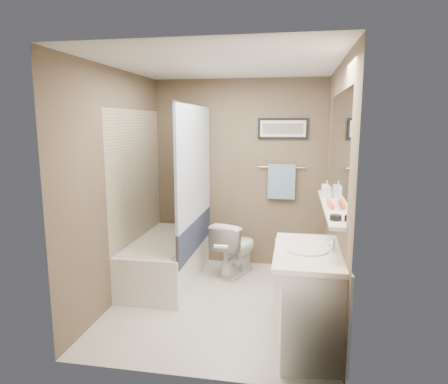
% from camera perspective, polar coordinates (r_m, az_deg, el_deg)
% --- Properties ---
extents(ground, '(2.50, 2.50, 0.00)m').
position_cam_1_polar(ground, '(4.32, -0.36, -15.54)').
color(ground, beige).
rests_on(ground, ground).
extents(ceiling, '(2.20, 2.50, 0.04)m').
position_cam_1_polar(ceiling, '(3.93, -0.41, 17.54)').
color(ceiling, silver).
rests_on(ceiling, wall_back).
extents(wall_back, '(2.20, 0.04, 2.40)m').
position_cam_1_polar(wall_back, '(5.16, 2.12, 2.60)').
color(wall_back, brown).
rests_on(wall_back, ground).
extents(wall_front, '(2.20, 0.04, 2.40)m').
position_cam_1_polar(wall_front, '(2.78, -5.05, -3.85)').
color(wall_front, brown).
rests_on(wall_front, ground).
extents(wall_left, '(0.04, 2.50, 2.40)m').
position_cam_1_polar(wall_left, '(4.29, -14.73, 0.76)').
color(wall_left, brown).
rests_on(wall_left, ground).
extents(wall_right, '(0.04, 2.50, 2.40)m').
position_cam_1_polar(wall_right, '(3.91, 15.38, -0.14)').
color(wall_right, brown).
rests_on(wall_right, ground).
extents(tile_surround, '(0.02, 1.55, 2.00)m').
position_cam_1_polar(tile_surround, '(4.77, -12.25, -0.65)').
color(tile_surround, '#BAAB8C').
rests_on(tile_surround, wall_left).
extents(curtain_rod, '(0.02, 1.55, 0.02)m').
position_cam_1_polar(curtain_rod, '(4.48, -4.35, 12.36)').
color(curtain_rod, silver).
rests_on(curtain_rod, wall_left).
extents(curtain_upper, '(0.03, 1.45, 1.28)m').
position_cam_1_polar(curtain_upper, '(4.50, -4.24, 4.06)').
color(curtain_upper, white).
rests_on(curtain_upper, curtain_rod).
extents(curtain_lower, '(0.03, 1.45, 0.36)m').
position_cam_1_polar(curtain_lower, '(4.66, -4.11, -6.03)').
color(curtain_lower, '#262F47').
rests_on(curtain_lower, curtain_rod).
extents(mirror, '(0.02, 1.60, 1.00)m').
position_cam_1_polar(mirror, '(3.71, 16.04, 5.85)').
color(mirror, silver).
rests_on(mirror, wall_right).
extents(shelf, '(0.12, 1.60, 0.03)m').
position_cam_1_polar(shelf, '(3.78, 14.83, -2.01)').
color(shelf, silver).
rests_on(shelf, wall_right).
extents(towel_bar, '(0.60, 0.02, 0.02)m').
position_cam_1_polar(towel_bar, '(5.08, 8.27, 3.53)').
color(towel_bar, silver).
rests_on(towel_bar, wall_back).
extents(towel, '(0.34, 0.05, 0.44)m').
position_cam_1_polar(towel, '(5.09, 8.21, 1.49)').
color(towel, '#99CADF').
rests_on(towel, towel_bar).
extents(art_frame, '(0.62, 0.02, 0.26)m').
position_cam_1_polar(art_frame, '(5.07, 8.41, 8.95)').
color(art_frame, black).
rests_on(art_frame, wall_back).
extents(art_mat, '(0.56, 0.00, 0.20)m').
position_cam_1_polar(art_mat, '(5.06, 8.41, 8.95)').
color(art_mat, white).
rests_on(art_mat, art_frame).
extents(art_image, '(0.50, 0.00, 0.13)m').
position_cam_1_polar(art_image, '(5.05, 8.41, 8.95)').
color(art_image, '#595959').
rests_on(art_image, art_mat).
extents(door, '(0.80, 0.02, 2.00)m').
position_cam_1_polar(door, '(2.74, 6.26, -8.46)').
color(door, silver).
rests_on(door, wall_front).
extents(door_handle, '(0.10, 0.02, 0.02)m').
position_cam_1_polar(door_handle, '(2.83, -0.42, -7.80)').
color(door_handle, silver).
rests_on(door_handle, door).
extents(bathtub, '(0.72, 1.51, 0.50)m').
position_cam_1_polar(bathtub, '(4.84, -8.16, -9.57)').
color(bathtub, white).
rests_on(bathtub, ground).
extents(tub_rim, '(0.56, 1.36, 0.02)m').
position_cam_1_polar(tub_rim, '(4.76, -8.24, -6.74)').
color(tub_rim, white).
rests_on(tub_rim, bathtub).
extents(toilet, '(0.59, 0.76, 0.68)m').
position_cam_1_polar(toilet, '(4.95, 1.68, -7.95)').
color(toilet, white).
rests_on(toilet, ground).
extents(vanity, '(0.59, 0.95, 0.80)m').
position_cam_1_polar(vanity, '(3.49, 11.84, -15.02)').
color(vanity, silver).
rests_on(vanity, ground).
extents(countertop, '(0.54, 0.96, 0.04)m').
position_cam_1_polar(countertop, '(3.34, 11.93, -8.46)').
color(countertop, white).
rests_on(countertop, vanity).
extents(sink_basin, '(0.34, 0.34, 0.01)m').
position_cam_1_polar(sink_basin, '(3.33, 11.77, -8.00)').
color(sink_basin, silver).
rests_on(sink_basin, countertop).
extents(faucet_spout, '(0.02, 0.02, 0.10)m').
position_cam_1_polar(faucet_spout, '(3.33, 15.27, -7.39)').
color(faucet_spout, silver).
rests_on(faucet_spout, countertop).
extents(faucet_knob, '(0.05, 0.05, 0.05)m').
position_cam_1_polar(faucet_knob, '(3.43, 15.11, -7.21)').
color(faucet_knob, silver).
rests_on(faucet_knob, countertop).
extents(candle_bowl_near, '(0.09, 0.09, 0.04)m').
position_cam_1_polar(candle_bowl_near, '(3.20, 15.66, -3.55)').
color(candle_bowl_near, black).
rests_on(candle_bowl_near, shelf).
extents(hair_brush_front, '(0.06, 0.22, 0.04)m').
position_cam_1_polar(hair_brush_front, '(3.67, 14.97, -1.77)').
color(hair_brush_front, '#DB5D1F').
rests_on(hair_brush_front, shelf).
extents(hair_brush_back, '(0.05, 0.22, 0.04)m').
position_cam_1_polar(hair_brush_back, '(3.78, 14.84, -1.43)').
color(hair_brush_back, orange).
rests_on(hair_brush_back, shelf).
extents(pink_comb, '(0.05, 0.16, 0.01)m').
position_cam_1_polar(pink_comb, '(3.90, 14.69, -1.34)').
color(pink_comb, pink).
rests_on(pink_comb, shelf).
extents(glass_jar, '(0.08, 0.08, 0.10)m').
position_cam_1_polar(glass_jar, '(4.34, 14.26, 0.43)').
color(glass_jar, silver).
rests_on(glass_jar, shelf).
extents(soap_bottle, '(0.08, 0.09, 0.17)m').
position_cam_1_polar(soap_bottle, '(4.14, 14.47, 0.43)').
color(soap_bottle, '#999999').
rests_on(soap_bottle, shelf).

